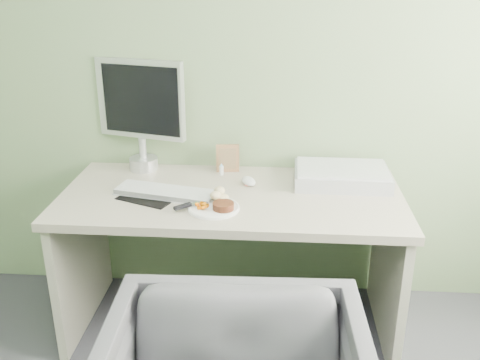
# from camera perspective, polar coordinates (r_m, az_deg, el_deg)

# --- Properties ---
(wall_back) EXTENTS (3.50, 0.00, 3.50)m
(wall_back) POSITION_cam_1_polar(r_m,az_deg,el_deg) (2.70, -0.26, 13.93)
(wall_back) COLOR gray
(wall_back) RESTS_ON floor
(desk) EXTENTS (1.60, 0.75, 0.73)m
(desk) POSITION_cam_1_polar(r_m,az_deg,el_deg) (2.58, -0.90, -5.23)
(desk) COLOR #AD9F91
(desk) RESTS_ON floor
(plate) EXTENTS (0.23, 0.23, 0.01)m
(plate) POSITION_cam_1_polar(r_m,az_deg,el_deg) (2.35, -2.81, -3.00)
(plate) COLOR white
(plate) RESTS_ON desk
(steak) EXTENTS (0.12, 0.12, 0.03)m
(steak) POSITION_cam_1_polar(r_m,az_deg,el_deg) (2.32, -1.79, -2.78)
(steak) COLOR black
(steak) RESTS_ON plate
(potato_pile) EXTENTS (0.12, 0.10, 0.05)m
(potato_pile) POSITION_cam_1_polar(r_m,az_deg,el_deg) (2.38, -2.17, -1.74)
(potato_pile) COLOR tan
(potato_pile) RESTS_ON plate
(carrot_heap) EXTENTS (0.06, 0.05, 0.03)m
(carrot_heap) POSITION_cam_1_polar(r_m,az_deg,el_deg) (2.33, -4.05, -2.66)
(carrot_heap) COLOR orange
(carrot_heap) RESTS_ON plate
(steak_knife) EXTENTS (0.17, 0.16, 0.02)m
(steak_knife) POSITION_cam_1_polar(r_m,az_deg,el_deg) (2.34, -5.43, -2.62)
(steak_knife) COLOR silver
(steak_knife) RESTS_ON plate
(mousepad) EXTENTS (0.32, 0.31, 0.00)m
(mousepad) POSITION_cam_1_polar(r_m,az_deg,el_deg) (2.52, -9.38, -1.60)
(mousepad) COLOR black
(mousepad) RESTS_ON desk
(keyboard) EXTENTS (0.49, 0.24, 0.02)m
(keyboard) POSITION_cam_1_polar(r_m,az_deg,el_deg) (2.51, -7.91, -1.26)
(keyboard) COLOR white
(keyboard) RESTS_ON desk
(computer_mouse) EXTENTS (0.10, 0.12, 0.04)m
(computer_mouse) POSITION_cam_1_polar(r_m,az_deg,el_deg) (2.60, 0.94, -0.13)
(computer_mouse) COLOR white
(computer_mouse) RESTS_ON desk
(photo_frame) EXTENTS (0.12, 0.03, 0.15)m
(photo_frame) POSITION_cam_1_polar(r_m,az_deg,el_deg) (2.75, -1.33, 2.34)
(photo_frame) COLOR brown
(photo_frame) RESTS_ON desk
(eyedrop_bottle) EXTENTS (0.02, 0.02, 0.06)m
(eyedrop_bottle) POSITION_cam_1_polar(r_m,az_deg,el_deg) (2.72, -1.99, 1.12)
(eyedrop_bottle) COLOR white
(eyedrop_bottle) RESTS_ON desk
(scanner) EXTENTS (0.46, 0.31, 0.07)m
(scanner) POSITION_cam_1_polar(r_m,az_deg,el_deg) (2.66, 10.78, 0.39)
(scanner) COLOR #B8BCC0
(scanner) RESTS_ON desk
(monitor) EXTENTS (0.47, 0.18, 0.57)m
(monitor) POSITION_cam_1_polar(r_m,az_deg,el_deg) (2.78, -10.52, 7.49)
(monitor) COLOR silver
(monitor) RESTS_ON desk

